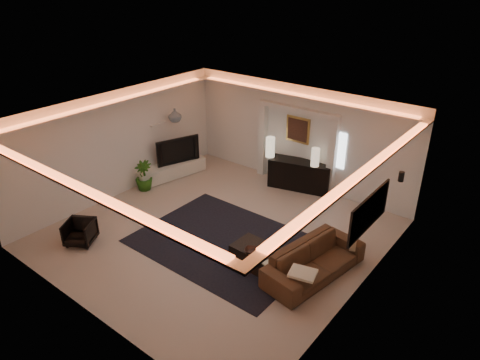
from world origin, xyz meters
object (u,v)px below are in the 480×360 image
Objects in this scene: coffee_table at (261,258)px; armchair at (80,232)px; console at (300,175)px; sofa at (314,261)px.

armchair is (-3.77, -1.85, 0.08)m from coffee_table.
console is 0.76× the size of sofa.
sofa is 3.68× the size of armchair.
console reaches higher than sofa.
coffee_table is at bearing 123.93° from sofa.
sofa is 5.32m from armchair.
console is at bearing 111.47° from coffee_table.
sofa is 1.13m from coffee_table.
sofa is at bearing 26.63° from coffee_table.
armchair is at bearing 125.49° from sofa.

